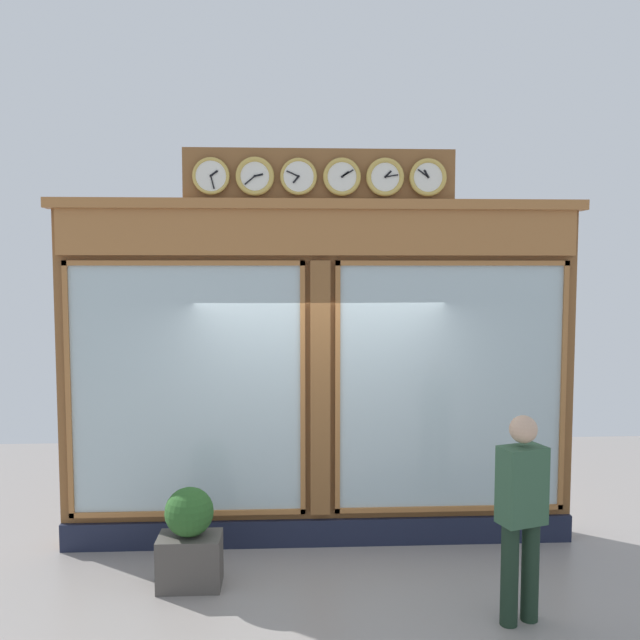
{
  "coord_description": "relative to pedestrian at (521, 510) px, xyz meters",
  "views": [
    {
      "loc": [
        0.33,
        6.68,
        2.85
      ],
      "look_at": [
        0.0,
        0.0,
        2.32
      ],
      "focal_mm": 37.63,
      "sensor_mm": 36.0,
      "label": 1
    }
  ],
  "objects": [
    {
      "name": "shop_facade",
      "position": [
        1.53,
        -1.7,
        0.86
      ],
      "size": [
        5.33,
        0.42,
        4.02
      ],
      "color": "brown",
      "rests_on": "ground_plane"
    },
    {
      "name": "planter_box",
      "position": [
        2.73,
        -0.74,
        -0.7
      ],
      "size": [
        0.56,
        0.36,
        0.47
      ],
      "primitive_type": "cube",
      "color": "#4C4742",
      "rests_on": "ground_plane"
    },
    {
      "name": "planter_shrub",
      "position": [
        2.73,
        -0.74,
        -0.24
      ],
      "size": [
        0.43,
        0.43,
        0.43
      ],
      "primitive_type": "sphere",
      "color": "#285623",
      "rests_on": "planter_box"
    },
    {
      "name": "pedestrian",
      "position": [
        0.0,
        0.0,
        0.0
      ],
      "size": [
        0.41,
        0.32,
        1.69
      ],
      "color": "#1C2F21",
      "rests_on": "ground_plane"
    }
  ]
}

